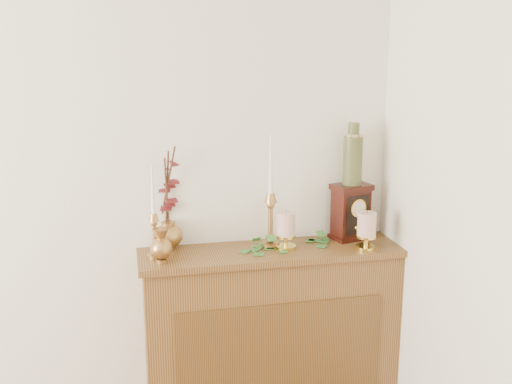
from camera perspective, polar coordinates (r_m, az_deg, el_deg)
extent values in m
cube|color=brown|center=(2.99, 1.51, -14.17)|extent=(1.20, 0.30, 0.90)
cube|color=brown|center=(2.88, 2.26, -16.32)|extent=(0.96, 0.01, 0.63)
cube|color=brown|center=(2.80, 1.57, -5.71)|extent=(1.24, 0.34, 0.03)
cylinder|color=#B28347|center=(2.71, -9.57, -6.02)|extent=(0.07, 0.07, 0.02)
sphere|color=#B28347|center=(2.71, -9.60, -5.50)|extent=(0.04, 0.04, 0.04)
cylinder|color=#B28347|center=(2.69, -9.65, -4.26)|extent=(0.02, 0.02, 0.12)
sphere|color=#B28347|center=(2.67, -9.70, -2.92)|extent=(0.03, 0.03, 0.03)
cone|color=#B28347|center=(2.66, -9.72, -2.37)|extent=(0.05, 0.05, 0.04)
cone|color=white|center=(2.63, -9.83, 0.20)|extent=(0.02, 0.02, 0.22)
cylinder|color=#B28347|center=(2.82, 1.38, -5.01)|extent=(0.09, 0.09, 0.02)
sphere|color=#B28347|center=(2.81, 1.38, -4.37)|extent=(0.05, 0.05, 0.05)
cylinder|color=#B28347|center=(2.79, 1.39, -2.86)|extent=(0.02, 0.02, 0.15)
sphere|color=#B28347|center=(2.77, 1.40, -1.22)|extent=(0.04, 0.04, 0.04)
cone|color=#B28347|center=(2.76, 1.40, -0.56)|extent=(0.06, 0.06, 0.04)
cone|color=white|center=(2.73, 1.42, 2.58)|extent=(0.02, 0.02, 0.28)
cylinder|color=#B28347|center=(2.65, -8.97, -6.49)|extent=(0.05, 0.05, 0.02)
sphere|color=#B28347|center=(2.63, -9.02, -5.34)|extent=(0.10, 0.10, 0.10)
cone|color=#B28347|center=(2.61, -9.07, -3.99)|extent=(0.07, 0.07, 0.05)
cylinder|color=#B28347|center=(2.83, -8.30, -5.26)|extent=(0.06, 0.06, 0.01)
ellipsoid|color=#B28347|center=(2.81, -8.33, -4.16)|extent=(0.13, 0.13, 0.11)
cylinder|color=#B28347|center=(2.79, -8.37, -3.06)|extent=(0.06, 0.06, 0.02)
cylinder|color=#472819|center=(2.76, -8.53, 0.19)|extent=(0.02, 0.08, 0.31)
cylinder|color=#472819|center=(2.76, -8.45, 0.47)|extent=(0.03, 0.07, 0.35)
cylinder|color=#472819|center=(2.75, -8.40, 0.76)|extent=(0.08, 0.10, 0.36)
cylinder|color=#DDBF4D|center=(2.80, 2.85, -5.26)|extent=(0.10, 0.10, 0.02)
cylinder|color=#DDBF4D|center=(2.79, 2.85, -4.69)|extent=(0.02, 0.02, 0.04)
cylinder|color=#DDBF4D|center=(2.78, 2.86, -4.21)|extent=(0.09, 0.09, 0.01)
cylinder|color=beige|center=(2.76, 2.87, -3.04)|extent=(0.09, 0.09, 0.11)
cylinder|color=#472819|center=(2.75, 2.89, -1.86)|extent=(0.00, 0.00, 0.01)
cylinder|color=#DDBF4D|center=(2.83, 10.40, -5.22)|extent=(0.10, 0.10, 0.02)
cylinder|color=#DDBF4D|center=(2.82, 10.43, -4.66)|extent=(0.02, 0.02, 0.04)
cylinder|color=#DDBF4D|center=(2.82, 10.45, -4.18)|extent=(0.09, 0.09, 0.01)
cylinder|color=beige|center=(2.80, 10.50, -3.02)|extent=(0.09, 0.09, 0.11)
cylinder|color=#472819|center=(2.78, 10.55, -1.85)|extent=(0.00, 0.00, 0.01)
cube|color=#34732B|center=(2.73, -0.08, -5.81)|extent=(0.06, 0.05, 0.00)
cube|color=#34732B|center=(2.86, 1.82, -4.93)|extent=(0.05, 0.06, 0.00)
cube|color=#34732B|center=(2.80, 1.12, -5.32)|extent=(0.04, 0.05, 0.00)
cube|color=#34732B|center=(2.83, 3.27, -5.10)|extent=(0.06, 0.06, 0.00)
cube|color=#34732B|center=(2.82, 1.53, -5.22)|extent=(0.06, 0.06, 0.00)
cube|color=#34732B|center=(2.80, 3.64, -5.33)|extent=(0.05, 0.04, 0.00)
cube|color=#34732B|center=(2.83, 6.23, -5.19)|extent=(0.05, 0.04, 0.00)
cube|color=#34732B|center=(2.82, 4.62, -5.26)|extent=(0.04, 0.05, 0.00)
cube|color=#34732B|center=(2.81, 2.83, -5.29)|extent=(0.06, 0.06, 0.00)
cube|color=#34732B|center=(2.89, 6.16, -4.80)|extent=(0.05, 0.06, 0.00)
cube|color=#34732B|center=(2.84, 3.32, -5.04)|extent=(0.05, 0.06, 0.00)
cube|color=#34732B|center=(2.82, 1.31, -5.21)|extent=(0.06, 0.05, 0.00)
cube|color=#34732B|center=(2.84, 2.39, -5.05)|extent=(0.06, 0.06, 0.00)
cube|color=#34732B|center=(2.76, 3.77, -5.66)|extent=(0.06, 0.06, 0.00)
cube|color=#34732B|center=(2.77, 0.01, -4.53)|extent=(0.05, 0.04, 0.02)
cube|color=#34732B|center=(2.73, 1.47, -4.43)|extent=(0.03, 0.05, 0.02)
cube|color=#34732B|center=(2.84, 6.20, -3.96)|extent=(0.04, 0.03, 0.02)
cube|color=#370F0B|center=(2.98, 8.91, -4.20)|extent=(0.21, 0.17, 0.02)
cube|color=#370F0B|center=(2.95, 9.00, -2.02)|extent=(0.18, 0.15, 0.24)
cube|color=#370F0B|center=(2.92, 9.09, 0.46)|extent=(0.21, 0.17, 0.03)
cube|color=black|center=(2.90, 9.63, -2.19)|extent=(0.12, 0.04, 0.19)
cylinder|color=gold|center=(2.89, 9.72, -1.52)|extent=(0.09, 0.03, 0.09)
cylinder|color=silver|center=(2.89, 9.72, -1.52)|extent=(0.06, 0.02, 0.07)
sphere|color=gold|center=(2.92, 9.55, -3.37)|extent=(0.03, 0.03, 0.03)
cylinder|color=#172F21|center=(2.89, 9.18, 2.95)|extent=(0.09, 0.09, 0.23)
cylinder|color=#172F21|center=(2.87, 9.29, 5.78)|extent=(0.05, 0.05, 0.08)
cylinder|color=tan|center=(2.87, 9.27, 5.31)|extent=(0.07, 0.07, 0.02)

